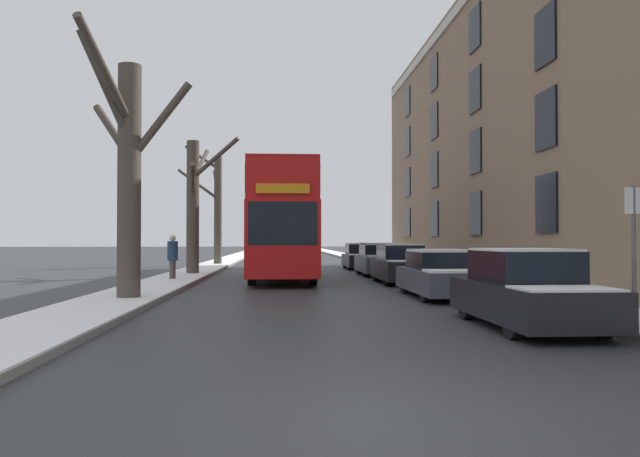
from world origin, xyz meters
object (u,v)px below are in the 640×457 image
at_px(parked_car_2, 400,265).
at_px(pedestrian_left_sidewalk, 173,256).
at_px(parked_car_0, 526,291).
at_px(parked_car_3, 378,260).
at_px(parked_car_4, 361,257).
at_px(street_sign_post, 634,250).
at_px(bare_tree_left_2, 216,205).
at_px(bare_tree_left_1, 194,201).
at_px(parked_car_1, 441,275).
at_px(double_decker_bus, 282,218).
at_px(bare_tree_left_0, 128,169).

distance_m(parked_car_2, pedestrian_left_sidewalk, 8.67).
bearing_deg(parked_car_0, parked_car_3, 90.00).
bearing_deg(parked_car_4, pedestrian_left_sidewalk, -128.62).
bearing_deg(street_sign_post, parked_car_3, 94.14).
bearing_deg(parked_car_4, parked_car_0, -90.00).
height_order(bare_tree_left_2, parked_car_2, bare_tree_left_2).
height_order(bare_tree_left_1, parked_car_1, bare_tree_left_1).
bearing_deg(parked_car_0, parked_car_4, 90.00).
relative_size(bare_tree_left_2, parked_car_3, 1.76).
height_order(bare_tree_left_1, double_decker_bus, bare_tree_left_1).
distance_m(bare_tree_left_1, parked_car_3, 8.79).
height_order(parked_car_4, street_sign_post, street_sign_post).
relative_size(bare_tree_left_0, bare_tree_left_1, 1.09).
distance_m(bare_tree_left_1, parked_car_4, 11.10).
distance_m(bare_tree_left_2, pedestrian_left_sidewalk, 15.65).
relative_size(parked_car_2, parked_car_4, 1.03).
distance_m(double_decker_bus, parked_car_0, 15.14).
bearing_deg(bare_tree_left_1, double_decker_bus, -32.40).
height_order(bare_tree_left_2, parked_car_3, bare_tree_left_2).
xyz_separation_m(bare_tree_left_1, parked_car_3, (8.37, 0.48, -2.66)).
bearing_deg(double_decker_bus, parked_car_2, -27.49).
xyz_separation_m(parked_car_1, parked_car_3, (0.00, 11.18, 0.06)).
relative_size(parked_car_0, parked_car_3, 0.98).
bearing_deg(double_decker_bus, bare_tree_left_2, 106.51).
distance_m(parked_car_0, parked_car_1, 6.15).
height_order(bare_tree_left_1, pedestrian_left_sidewalk, bare_tree_left_1).
bearing_deg(bare_tree_left_0, pedestrian_left_sidewalk, 91.45).
bearing_deg(bare_tree_left_0, bare_tree_left_1, 89.71).
bearing_deg(parked_car_3, double_decker_bus, -146.27).
height_order(bare_tree_left_0, parked_car_0, bare_tree_left_0).
height_order(parked_car_3, street_sign_post, street_sign_post).
xyz_separation_m(bare_tree_left_1, parked_car_1, (8.37, -10.69, -2.72)).
height_order(bare_tree_left_2, street_sign_post, bare_tree_left_2).
bearing_deg(street_sign_post, double_decker_bus, 110.40).
height_order(bare_tree_left_0, double_decker_bus, bare_tree_left_0).
distance_m(bare_tree_left_1, parked_car_0, 18.99).
relative_size(double_decker_bus, street_sign_post, 4.15).
distance_m(bare_tree_left_2, parked_car_2, 18.57).
bearing_deg(bare_tree_left_2, parked_car_3, -51.84).
bearing_deg(parked_car_1, parked_car_3, 90.00).
distance_m(parked_car_4, street_sign_post, 24.90).
bearing_deg(street_sign_post, bare_tree_left_2, 108.59).
distance_m(bare_tree_left_0, parked_car_1, 8.96).
relative_size(parked_car_3, parked_car_4, 1.05).
bearing_deg(parked_car_1, parked_car_4, 90.00).
xyz_separation_m(parked_car_1, parked_car_2, (-0.00, 5.89, 0.04)).
distance_m(parked_car_0, parked_car_2, 12.04).
bearing_deg(parked_car_2, parked_car_1, -90.00).
relative_size(bare_tree_left_2, parked_car_4, 1.84).
relative_size(bare_tree_left_2, parked_car_0, 1.80).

